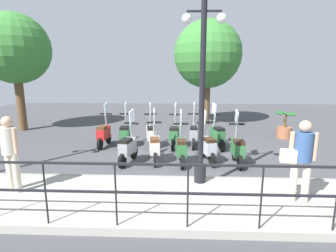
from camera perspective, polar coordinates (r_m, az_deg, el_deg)
The scene contains 20 objects.
ground_plane at distance 8.43m, azimuth 3.36°, elevation -6.31°, with size 28.00×28.00×0.00m, color #424247.
promenade_walkway at distance 5.48m, azimuth 3.87°, elevation -15.76°, with size 2.20×20.00×0.15m.
fence_railing at distance 4.18m, azimuth 4.37°, elevation -12.44°, with size 0.04×16.03×1.07m.
lamp_post_near at distance 5.68m, azimuth 7.37°, elevation 4.70°, with size 0.26×0.90×4.01m.
pedestrian_with_bag at distance 5.48m, azimuth 27.00°, elevation -5.73°, with size 0.36×0.66×1.59m.
pedestrian_distant at distance 6.22m, azimuth -31.12°, elevation -4.18°, with size 0.42×0.45×1.59m.
tree_large at distance 13.46m, azimuth -30.41°, elevation 14.22°, with size 3.00×3.00×5.09m.
tree_distant at distance 13.36m, azimuth 8.63°, elevation 15.13°, with size 3.29×3.29×5.10m.
potted_palm at distance 11.43m, azimuth 24.05°, elevation -0.22°, with size 1.06×0.66×1.05m.
scooter_near_0 at distance 7.67m, azimuth 14.90°, elevation -4.75°, with size 1.23×0.44×1.54m.
scooter_near_1 at distance 7.71m, azimuth 8.52°, elevation -4.39°, with size 1.20×0.54×1.54m.
scooter_near_2 at distance 7.47m, azimuth 2.90°, elevation -4.80°, with size 1.23×0.44×1.54m.
scooter_near_3 at distance 7.67m, azimuth -2.94°, elevation -4.36°, with size 1.23×0.44×1.54m.
scooter_near_4 at distance 7.63m, azimuth -8.70°, elevation -4.57°, with size 1.22×0.50×1.54m.
scooter_far_0 at distance 9.21m, azimuth 10.66°, elevation -1.82°, with size 1.20×0.53×1.54m.
scooter_far_1 at distance 9.27m, azimuth 5.58°, elevation -1.58°, with size 1.23×0.44×1.54m.
scooter_far_2 at distance 9.11m, azimuth 1.40°, elevation -1.76°, with size 1.23×0.44×1.54m.
scooter_far_3 at distance 9.20m, azimuth -3.73°, elevation -1.66°, with size 1.23×0.47×1.54m.
scooter_far_4 at distance 9.35m, azimuth -9.33°, elevation -1.57°, with size 1.23×0.44×1.54m.
scooter_far_5 at distance 9.51m, azimuth -13.78°, elevation -1.53°, with size 1.23×0.44×1.54m.
Camera 1 is at (-8.02, 0.15, 2.60)m, focal length 28.00 mm.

